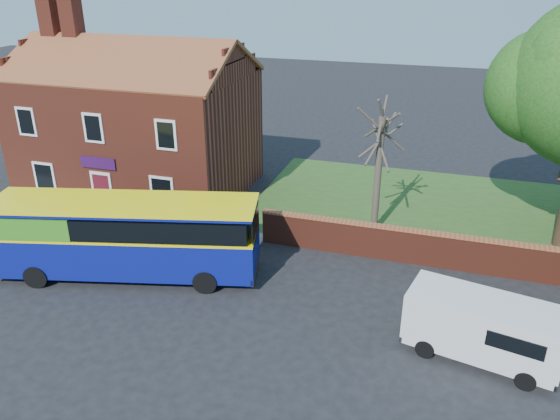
% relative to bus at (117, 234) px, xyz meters
% --- Properties ---
extents(ground, '(120.00, 120.00, 0.00)m').
position_rel_bus_xyz_m(ground, '(2.73, -2.38, -1.86)').
color(ground, black).
rests_on(ground, ground).
extents(pavement, '(18.00, 3.50, 0.12)m').
position_rel_bus_xyz_m(pavement, '(-4.27, 3.37, -1.80)').
color(pavement, gray).
rests_on(pavement, ground).
extents(kerb, '(18.00, 0.15, 0.14)m').
position_rel_bus_xyz_m(kerb, '(-4.27, 1.62, -1.79)').
color(kerb, slate).
rests_on(kerb, ground).
extents(grass_strip, '(26.00, 12.00, 0.04)m').
position_rel_bus_xyz_m(grass_strip, '(15.73, 10.62, -1.84)').
color(grass_strip, '#426B28').
rests_on(grass_strip, ground).
extents(shop_building, '(12.30, 8.13, 10.50)m').
position_rel_bus_xyz_m(shop_building, '(-4.29, 9.12, 1.55)').
color(shop_building, maroon).
rests_on(shop_building, ground).
extents(boundary_wall, '(22.00, 0.38, 1.60)m').
position_rel_bus_xyz_m(boundary_wall, '(15.73, 4.62, -1.05)').
color(boundary_wall, maroon).
rests_on(boundary_wall, ground).
extents(bus, '(11.11, 5.28, 3.28)m').
position_rel_bus_xyz_m(bus, '(0.00, 0.00, 0.00)').
color(bus, navy).
rests_on(bus, ground).
extents(van_near, '(5.16, 2.90, 2.14)m').
position_rel_bus_xyz_m(van_near, '(14.30, -1.11, -0.67)').
color(van_near, silver).
rests_on(van_near, ground).
extents(bare_tree, '(2.35, 2.80, 6.26)m').
position_rel_bus_xyz_m(bare_tree, '(9.53, 7.22, 1.35)').
color(bare_tree, '#4C4238').
rests_on(bare_tree, ground).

